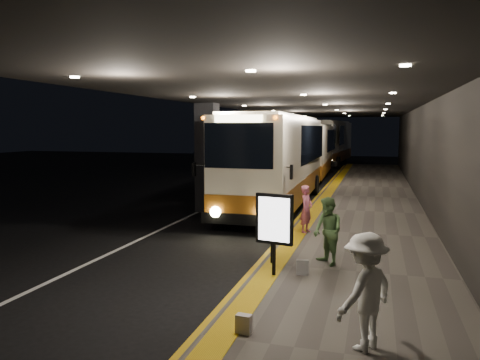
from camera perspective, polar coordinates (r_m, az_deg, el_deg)
The scene contains 18 objects.
ground at distance 15.17m, azimuth -3.87°, elevation -6.65°, with size 90.00×90.00×0.00m, color black.
lane_line_white at distance 20.38m, azimuth -3.79°, elevation -3.28°, with size 0.12×50.00×0.01m, color silver.
kerb_stripe_yellow at distance 19.37m, azimuth 7.85°, elevation -3.83°, with size 0.18×50.00×0.01m, color gold.
sidewalk at distance 19.17m, azimuth 14.98°, elevation -3.88°, with size 4.50×50.00×0.15m, color #514C44.
tactile_strip at distance 19.28m, azimuth 9.33°, elevation -3.45°, with size 0.50×50.00×0.01m, color gold.
terminal_wall at distance 18.97m, azimuth 22.07°, elevation 4.66°, with size 0.10×50.00×6.00m, color black.
support_columns at distance 19.09m, azimuth -4.02°, elevation 2.71°, with size 0.80×24.80×4.40m.
canopy at distance 19.09m, azimuth 8.51°, elevation 9.86°, with size 9.00×50.00×0.40m, color black.
coach_main at distance 20.38m, azimuth 4.61°, elevation 1.90°, with size 2.79×12.32×3.82m.
coach_second at distance 32.93m, azimuth 8.67°, elevation 3.32°, with size 2.74×11.40×3.56m.
coach_third at distance 44.10m, azimuth 10.78°, elevation 4.27°, with size 3.39×12.71×3.95m.
passenger_boarding at distance 14.75m, azimuth 8.09°, elevation -3.53°, with size 0.54×0.36×1.49m, color #C95D77.
passenger_waiting_green at distance 11.38m, azimuth 10.65°, elevation -6.16°, with size 0.79×0.49×1.63m, color #517742.
passenger_waiting_white at distance 7.28m, azimuth 15.05°, elevation -12.97°, with size 1.13×0.52×1.75m, color white.
bag_polka at distance 10.69m, azimuth 7.63°, elevation -10.51°, with size 0.27×0.12×0.33m, color black.
bag_plain at distance 7.78m, azimuth 0.46°, elevation -17.15°, with size 0.25×0.14×0.31m, color beige.
info_sign at distance 10.32m, azimuth 4.20°, elevation -4.96°, with size 0.87×0.28×1.83m.
stanchion_post at distance 11.38m, azimuth 3.88°, elevation -7.54°, with size 0.05×0.05×1.05m, color black.
Camera 1 is at (5.10, -13.87, 3.41)m, focal length 35.00 mm.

